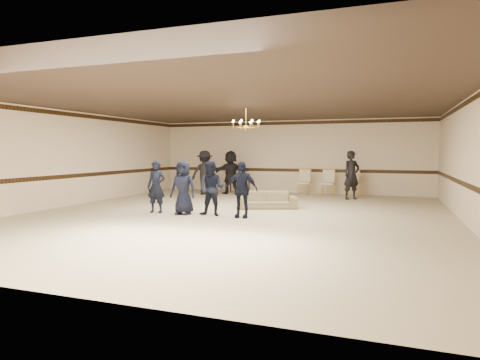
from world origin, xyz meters
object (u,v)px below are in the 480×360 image
object	(u,v)px
boy_a	(156,187)
boy_b	(183,188)
boy_d	(241,190)
console_table	(238,183)
chandelier	(246,117)
banquet_chair_left	(304,182)
adult_right	(352,175)
settee	(267,200)
banquet_chair_mid	(328,183)
adult_left	(205,173)
adult_mid	(231,172)
banquet_chair_right	(353,184)
boy_c	(212,189)

from	to	relation	value
boy_a	boy_b	world-z (taller)	same
boy_d	console_table	world-z (taller)	boy_d
chandelier	banquet_chair_left	world-z (taller)	chandelier
adult_right	banquet_chair_left	distance (m)	2.29
boy_b	adult_right	world-z (taller)	adult_right
boy_b	console_table	bearing A→B (deg)	94.40
settee	banquet_chair_mid	distance (m)	4.65
boy_b	banquet_chair_mid	size ratio (longest dim) A/B	1.49
adult_left	chandelier	bearing A→B (deg)	126.34
console_table	boy_b	bearing A→B (deg)	-89.13
boy_b	banquet_chair_left	xyz separation A→B (m)	(2.27, 6.51, -0.26)
boy_a	boy_b	bearing A→B (deg)	-4.22
settee	banquet_chair_mid	world-z (taller)	banquet_chair_mid
boy_a	adult_left	size ratio (longest dim) A/B	0.84
adult_left	adult_right	bearing A→B (deg)	179.95
adult_mid	banquet_chair_right	distance (m)	5.13
adult_mid	chandelier	bearing A→B (deg)	79.06
boy_b	boy_d	size ratio (longest dim) A/B	1.00
settee	banquet_chair_mid	bearing A→B (deg)	52.18
boy_c	banquet_chair_mid	distance (m)	6.94
boy_d	adult_right	world-z (taller)	adult_right
settee	banquet_chair_right	world-z (taller)	banquet_chair_right
boy_d	banquet_chair_right	world-z (taller)	boy_d
boy_d	banquet_chair_right	size ratio (longest dim) A/B	1.49
boy_d	banquet_chair_left	size ratio (longest dim) A/B	1.49
boy_a	banquet_chair_mid	xyz separation A→B (m)	(4.17, 6.51, -0.26)
console_table	boy_a	bearing A→B (deg)	-96.78
console_table	banquet_chair_left	bearing A→B (deg)	-9.12
boy_b	boy_c	xyz separation A→B (m)	(0.90, 0.00, 0.00)
banquet_chair_mid	console_table	size ratio (longest dim) A/B	1.06
boy_a	banquet_chair_mid	size ratio (longest dim) A/B	1.49
adult_right	banquet_chair_mid	distance (m)	1.48
chandelier	boy_b	size ratio (longest dim) A/B	0.60
adult_left	settee	bearing A→B (deg)	136.29
boy_d	adult_left	size ratio (longest dim) A/B	0.84
boy_d	console_table	size ratio (longest dim) A/B	1.57
adult_left	boy_c	bearing A→B (deg)	113.59
adult_left	banquet_chair_left	distance (m)	4.20
adult_mid	banquet_chair_right	bearing A→B (deg)	149.34
banquet_chair_mid	chandelier	bearing A→B (deg)	-104.26
boy_a	settee	distance (m)	3.56
boy_d	settee	size ratio (longest dim) A/B	0.83
chandelier	boy_a	size ratio (longest dim) A/B	0.60
chandelier	boy_a	distance (m)	3.43
adult_left	adult_right	xyz separation A→B (m)	(6.00, 0.30, 0.00)
boy_d	banquet_chair_left	xyz separation A→B (m)	(0.47, 6.51, -0.26)
boy_b	boy_c	size ratio (longest dim) A/B	1.00
boy_d	adult_mid	size ratio (longest dim) A/B	0.84
console_table	chandelier	bearing A→B (deg)	-73.06
settee	adult_right	distance (m)	4.23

